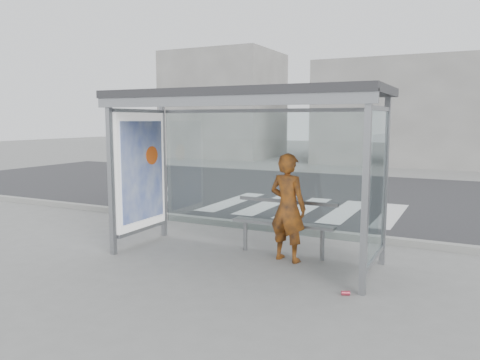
% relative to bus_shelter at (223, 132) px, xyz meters
% --- Properties ---
extents(ground, '(80.00, 80.00, 0.00)m').
position_rel_bus_shelter_xyz_m(ground, '(0.37, -0.06, -1.98)').
color(ground, slate).
rests_on(ground, ground).
extents(road, '(30.00, 10.00, 0.01)m').
position_rel_bus_shelter_xyz_m(road, '(0.37, 6.94, -1.98)').
color(road, '#2C2C2E').
rests_on(road, ground).
extents(curb, '(30.00, 0.18, 0.12)m').
position_rel_bus_shelter_xyz_m(curb, '(0.37, 1.89, -1.92)').
color(curb, gray).
rests_on(curb, ground).
extents(crosswalk, '(4.55, 3.00, 0.00)m').
position_rel_bus_shelter_xyz_m(crosswalk, '(-0.13, 4.44, -1.98)').
color(crosswalk, silver).
rests_on(crosswalk, ground).
extents(bus_shelter, '(4.25, 1.65, 2.62)m').
position_rel_bus_shelter_xyz_m(bus_shelter, '(0.00, 0.00, 0.00)').
color(bus_shelter, gray).
rests_on(bus_shelter, ground).
extents(building_left, '(6.00, 5.00, 6.00)m').
position_rel_bus_shelter_xyz_m(building_left, '(-9.63, 17.94, 1.02)').
color(building_left, slate).
rests_on(building_left, ground).
extents(building_center, '(8.00, 5.00, 5.00)m').
position_rel_bus_shelter_xyz_m(building_center, '(0.37, 17.94, 0.52)').
color(building_center, slate).
rests_on(building_center, ground).
extents(person, '(0.68, 0.51, 1.67)m').
position_rel_bus_shelter_xyz_m(person, '(1.02, 0.18, -1.15)').
color(person, orange).
rests_on(person, ground).
extents(bench, '(1.70, 0.31, 0.88)m').
position_rel_bus_shelter_xyz_m(bench, '(0.85, 0.44, -1.46)').
color(bench, slate).
rests_on(bench, ground).
extents(soda_can, '(0.12, 0.10, 0.06)m').
position_rel_bus_shelter_xyz_m(soda_can, '(2.19, -0.87, -1.95)').
color(soda_can, '#D03D53').
rests_on(soda_can, ground).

